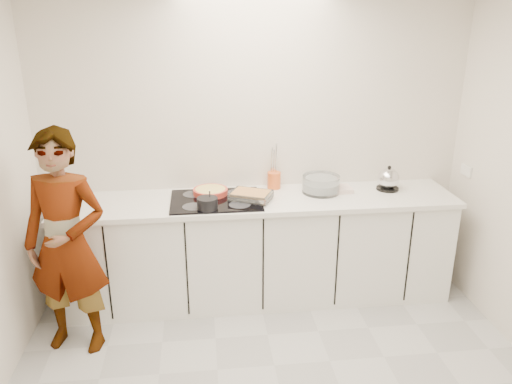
{
  "coord_description": "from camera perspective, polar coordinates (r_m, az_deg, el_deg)",
  "views": [
    {
      "loc": [
        -0.46,
        -2.49,
        2.34
      ],
      "look_at": [
        -0.05,
        1.05,
        1.05
      ],
      "focal_mm": 35.0,
      "sensor_mm": 36.0,
      "label": 1
    }
  ],
  "objects": [
    {
      "name": "countertop",
      "position": [
        4.07,
        0.33,
        -1.0
      ],
      "size": [
        3.24,
        0.64,
        0.04
      ],
      "primitive_type": "cube",
      "color": "white",
      "rests_on": "base_cabinets"
    },
    {
      "name": "kettle",
      "position": [
        4.38,
        14.88,
        1.38
      ],
      "size": [
        0.22,
        0.22,
        0.21
      ],
      "color": "black",
      "rests_on": "countertop"
    },
    {
      "name": "cook",
      "position": [
        3.72,
        -20.84,
        -5.59
      ],
      "size": [
        0.67,
        0.52,
        1.64
      ],
      "primitive_type": "imported",
      "rotation": [
        0.0,
        0.0,
        -0.22
      ],
      "color": "white",
      "rests_on": "floor"
    },
    {
      "name": "hob",
      "position": [
        4.01,
        -4.6,
        -0.94
      ],
      "size": [
        0.72,
        0.54,
        0.01
      ],
      "primitive_type": "cube",
      "color": "black",
      "rests_on": "countertop"
    },
    {
      "name": "tart_dish",
      "position": [
        4.12,
        -5.23,
        0.1
      ],
      "size": [
        0.37,
        0.37,
        0.05
      ],
      "color": "#CB3D2E",
      "rests_on": "hob"
    },
    {
      "name": "utensil_crock",
      "position": [
        4.28,
        2.07,
        1.36
      ],
      "size": [
        0.13,
        0.13,
        0.14
      ],
      "primitive_type": "cylinder",
      "rotation": [
        0.0,
        0.0,
        -0.12
      ],
      "color": "orange",
      "rests_on": "countertop"
    },
    {
      "name": "base_cabinets",
      "position": [
        4.25,
        0.32,
        -6.74
      ],
      "size": [
        3.2,
        0.58,
        0.87
      ],
      "primitive_type": "cube",
      "color": "white",
      "rests_on": "floor"
    },
    {
      "name": "saucepan",
      "position": [
        3.81,
        -5.58,
        -1.29
      ],
      "size": [
        0.19,
        0.19,
        0.15
      ],
      "color": "black",
      "rests_on": "hob"
    },
    {
      "name": "mixing_bowl",
      "position": [
        4.21,
        7.44,
        0.81
      ],
      "size": [
        0.39,
        0.39,
        0.15
      ],
      "color": "silver",
      "rests_on": "countertop"
    },
    {
      "name": "wall_back",
      "position": [
        4.25,
        -0.18,
        5.72
      ],
      "size": [
        3.6,
        0.0,
        2.6
      ],
      "primitive_type": "cube",
      "color": "silver",
      "rests_on": "ground"
    },
    {
      "name": "baking_dish",
      "position": [
        3.99,
        -0.57,
        -0.35
      ],
      "size": [
        0.38,
        0.34,
        0.06
      ],
      "color": "silver",
      "rests_on": "hob"
    },
    {
      "name": "tea_towel",
      "position": [
        4.27,
        9.26,
        0.32
      ],
      "size": [
        0.24,
        0.18,
        0.04
      ],
      "primitive_type": "cube",
      "rotation": [
        0.0,
        0.0,
        0.04
      ],
      "color": "white",
      "rests_on": "countertop"
    }
  ]
}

